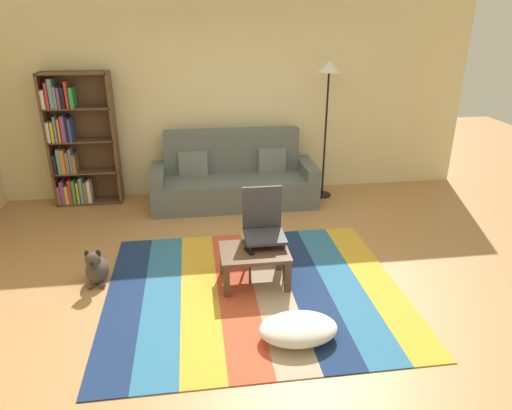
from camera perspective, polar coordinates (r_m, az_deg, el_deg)
ground_plane at (r=4.83m, az=1.02°, el=-8.52°), size 14.00×14.00×0.00m
back_wall at (r=6.77m, az=-2.32°, el=12.82°), size 6.80×0.10×2.70m
rug at (r=4.57m, az=-0.21°, el=-10.46°), size 2.83×2.45×0.01m
couch at (r=6.50m, az=-2.74°, el=3.16°), size 2.26×0.80×1.00m
bookshelf at (r=6.79m, az=-21.51°, el=7.12°), size 0.90×0.28×1.81m
coffee_table at (r=4.54m, az=-0.20°, el=-6.36°), size 0.67×0.50×0.35m
pouf at (r=3.93m, az=5.24°, el=-14.99°), size 0.65×0.44×0.19m
dog at (r=4.88m, az=-19.11°, el=-7.41°), size 0.22×0.35×0.40m
standing_lamp at (r=6.51m, az=8.91°, el=14.40°), size 0.32×0.32×1.91m
tv_remote at (r=4.48m, az=-0.86°, el=-5.72°), size 0.09×0.16×0.02m
folding_chair at (r=4.66m, az=0.90°, el=-2.33°), size 0.40×0.40×0.90m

